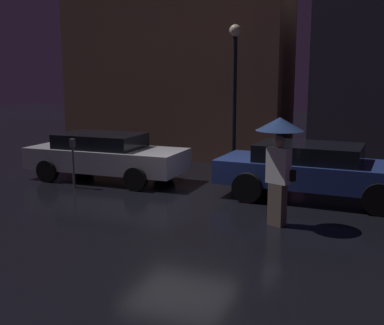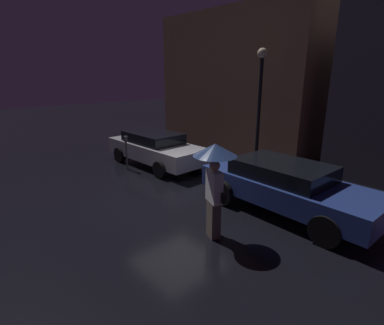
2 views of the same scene
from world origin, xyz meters
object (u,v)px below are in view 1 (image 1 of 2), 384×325
object	(u,v)px
pedestrian_with_umbrella	(279,146)
street_lamp_near	(235,78)
parked_car_silver	(105,155)
parking_meter	(73,158)
parked_car_blue	(314,169)

from	to	relation	value
pedestrian_with_umbrella	street_lamp_near	distance (m)	5.70
parked_car_silver	parking_meter	distance (m)	1.21
parked_car_blue	pedestrian_with_umbrella	world-z (taller)	pedestrian_with_umbrella
pedestrian_with_umbrella	parked_car_silver	bearing A→B (deg)	178.35
parked_car_silver	parked_car_blue	bearing A→B (deg)	-0.86
parking_meter	street_lamp_near	xyz separation A→B (m)	(3.26, 3.80, 2.05)
pedestrian_with_umbrella	parking_meter	bearing A→B (deg)	-169.94
parked_car_silver	parking_meter	world-z (taller)	parked_car_silver
parked_car_blue	parked_car_silver	bearing A→B (deg)	-178.06
parked_car_blue	pedestrian_with_umbrella	xyz separation A→B (m)	(-0.39, -2.36, 0.87)
parked_car_silver	pedestrian_with_umbrella	bearing A→B (deg)	-24.25
parking_meter	parked_car_silver	bearing A→B (deg)	77.98
parking_meter	pedestrian_with_umbrella	bearing A→B (deg)	-11.84
parked_car_silver	parked_car_blue	world-z (taller)	parked_car_blue
street_lamp_near	pedestrian_with_umbrella	bearing A→B (deg)	-63.93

